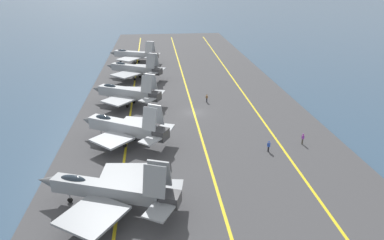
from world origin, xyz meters
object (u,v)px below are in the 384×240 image
parked_jet_fourth (126,93)px  parked_jet_second (109,190)px  parked_jet_fifth (134,69)px  crew_purple_vest (303,138)px  parked_jet_sixth (134,54)px  parked_jet_third (124,127)px  crew_brown_vest (207,98)px  crew_blue_vest (269,146)px

parked_jet_fourth → parked_jet_second: bearing=-179.2°
parked_jet_second → parked_jet_fourth: size_ratio=1.11×
parked_jet_fifth → crew_purple_vest: (-39.04, -27.38, -1.62)m
parked_jet_fifth → parked_jet_sixth: bearing=2.8°
parked_jet_third → crew_brown_vest: size_ratio=8.91×
parked_jet_fifth → crew_blue_vest: 46.14m
parked_jet_sixth → parked_jet_fourth: bearing=-179.7°
parked_jet_second → parked_jet_fifth: size_ratio=1.08×
crew_purple_vest → parked_jet_fourth: bearing=54.1°
crew_purple_vest → parked_jet_third: bearing=82.9°
parked_jet_sixth → crew_purple_vest: 62.26m
crew_blue_vest → parked_jet_third: bearing=76.4°
crew_brown_vest → parked_jet_second: bearing=154.9°
crew_brown_vest → crew_purple_vest: (-20.25, -11.91, 0.05)m
parked_jet_fifth → crew_brown_vest: parked_jet_fifth is taller
parked_jet_fifth → crew_purple_vest: parked_jet_fifth is taller
parked_jet_sixth → crew_blue_vest: size_ratio=8.99×
parked_jet_sixth → parked_jet_third: bearing=-178.9°
parked_jet_sixth → parked_jet_fifth: bearing=-177.2°
parked_jet_second → crew_purple_vest: 30.49m
crew_brown_vest → crew_blue_vest: bearing=-164.9°
parked_jet_third → parked_jet_fourth: 16.90m
parked_jet_fourth → crew_brown_vest: 16.19m
parked_jet_third → crew_brown_vest: (16.88, -15.27, -1.74)m
parked_jet_third → crew_purple_vest: (-3.37, -27.17, -1.69)m
parked_jet_third → parked_jet_fourth: size_ratio=1.00×
parked_jet_second → parked_jet_third: size_ratio=1.11×
parked_jet_third → parked_jet_sixth: 52.13m
parked_jet_fourth → parked_jet_fifth: bearing=-1.9°
parked_jet_second → crew_brown_vest: (33.29, -15.61, -1.56)m
parked_jet_fourth → crew_blue_vest: parked_jet_fourth is taller
parked_jet_fourth → parked_jet_fifth: (18.80, -0.62, -0.03)m
parked_jet_fourth → crew_blue_vest: bearing=-135.0°
parked_jet_second → parked_jet_fifth: bearing=-0.1°
crew_blue_vest → crew_brown_vest: bearing=15.1°
crew_blue_vest → parked_jet_fourth: bearing=45.0°
crew_purple_vest → crew_brown_vest: bearing=30.5°
parked_jet_third → parked_jet_fourth: (16.88, 0.83, -0.03)m
parked_jet_sixth → crew_brown_vest: (-35.24, -16.29, -1.72)m
crew_purple_vest → parked_jet_second: bearing=115.4°
parked_jet_fourth → parked_jet_fifth: 18.81m
parked_jet_fourth → parked_jet_sixth: (35.24, 0.19, 0.02)m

